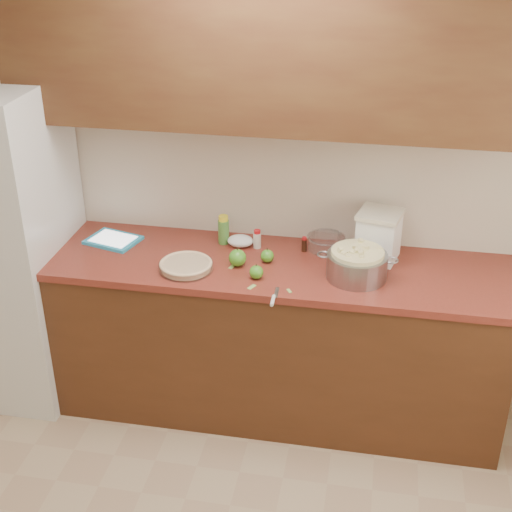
% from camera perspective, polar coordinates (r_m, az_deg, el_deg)
% --- Properties ---
extents(room_shell, '(3.60, 3.60, 3.60)m').
position_cam_1_polar(room_shell, '(2.31, -6.25, -9.14)').
color(room_shell, tan).
rests_on(room_shell, ground).
extents(counter_run, '(2.64, 0.68, 0.92)m').
position_cam_1_polar(counter_run, '(3.96, 0.27, -6.35)').
color(counter_run, '#4D2915').
rests_on(counter_run, ground).
extents(upper_cabinets, '(2.60, 0.34, 0.70)m').
position_cam_1_polar(upper_cabinets, '(3.51, 0.79, 15.72)').
color(upper_cabinets, '#553519').
rests_on(upper_cabinets, room_shell).
extents(fridge, '(0.70, 0.70, 1.80)m').
position_cam_1_polar(fridge, '(4.18, -19.64, 0.76)').
color(fridge, silver).
rests_on(fridge, ground).
extents(pie, '(0.28, 0.28, 0.04)m').
position_cam_1_polar(pie, '(3.66, -5.63, -0.78)').
color(pie, silver).
rests_on(pie, counter_run).
extents(colander, '(0.40, 0.30, 0.15)m').
position_cam_1_polar(colander, '(3.58, 8.07, -0.68)').
color(colander, gray).
rests_on(colander, counter_run).
extents(flour_canister, '(0.26, 0.26, 0.27)m').
position_cam_1_polar(flour_canister, '(3.76, 9.79, 1.66)').
color(flour_canister, white).
rests_on(flour_canister, counter_run).
extents(tablet, '(0.32, 0.27, 0.02)m').
position_cam_1_polar(tablet, '(4.01, -11.36, 1.26)').
color(tablet, '#2BA3D2').
rests_on(tablet, counter_run).
extents(paring_knife, '(0.02, 0.18, 0.02)m').
position_cam_1_polar(paring_knife, '(3.38, 1.40, -3.48)').
color(paring_knife, gray).
rests_on(paring_knife, counter_run).
extents(lemon_bottle, '(0.06, 0.06, 0.16)m').
position_cam_1_polar(lemon_bottle, '(3.89, -2.61, 2.09)').
color(lemon_bottle, '#4C8C38').
rests_on(lemon_bottle, counter_run).
extents(cinnamon_shaker, '(0.04, 0.04, 0.10)m').
position_cam_1_polar(cinnamon_shaker, '(3.85, 0.09, 1.35)').
color(cinnamon_shaker, beige).
rests_on(cinnamon_shaker, counter_run).
extents(vanilla_bottle, '(0.03, 0.03, 0.08)m').
position_cam_1_polar(vanilla_bottle, '(3.83, 3.88, 0.93)').
color(vanilla_bottle, black).
rests_on(vanilla_bottle, counter_run).
extents(mixing_bowl, '(0.21, 0.21, 0.08)m').
position_cam_1_polar(mixing_bowl, '(3.86, 5.64, 1.14)').
color(mixing_bowl, silver).
rests_on(mixing_bowl, counter_run).
extents(paper_towel, '(0.15, 0.13, 0.06)m').
position_cam_1_polar(paper_towel, '(3.88, -1.25, 1.22)').
color(paper_towel, white).
rests_on(paper_towel, counter_run).
extents(apple_left, '(0.09, 0.09, 0.10)m').
position_cam_1_polar(apple_left, '(3.67, -1.49, -0.15)').
color(apple_left, '#459324').
rests_on(apple_left, counter_run).
extents(apple_center, '(0.07, 0.07, 0.08)m').
position_cam_1_polar(apple_center, '(3.71, 0.91, 0.00)').
color(apple_center, '#459324').
rests_on(apple_center, counter_run).
extents(apple_front, '(0.07, 0.07, 0.08)m').
position_cam_1_polar(apple_front, '(3.55, 0.02, -1.30)').
color(apple_front, '#459324').
rests_on(apple_front, counter_run).
extents(peel_a, '(0.03, 0.05, 0.00)m').
position_cam_1_polar(peel_a, '(3.68, -1.93, -0.85)').
color(peel_a, '#9CC25E').
rests_on(peel_a, counter_run).
extents(peel_b, '(0.03, 0.04, 0.00)m').
position_cam_1_polar(peel_b, '(3.46, 2.67, -2.80)').
color(peel_b, '#9CC25E').
rests_on(peel_b, counter_run).
extents(peel_c, '(0.04, 0.05, 0.00)m').
position_cam_1_polar(peel_c, '(3.49, -0.34, -2.49)').
color(peel_c, '#9CC25E').
rests_on(peel_c, counter_run).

